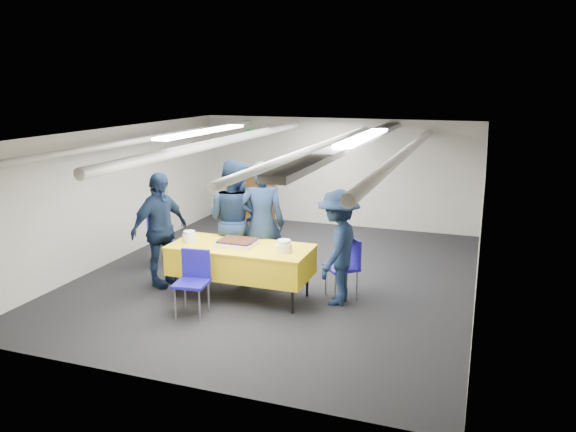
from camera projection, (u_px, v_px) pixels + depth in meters
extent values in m
plane|color=black|center=(280.00, 275.00, 9.07)|extent=(7.00, 7.00, 0.00)
cube|color=beige|center=(336.00, 172.00, 12.00)|extent=(6.00, 0.02, 2.30)
cube|color=beige|center=(119.00, 194.00, 9.77)|extent=(0.02, 7.00, 2.30)
cube|color=beige|center=(480.00, 221.00, 7.84)|extent=(0.02, 7.00, 2.30)
cube|color=silver|center=(279.00, 133.00, 8.54)|extent=(6.00, 7.00, 0.02)
cylinder|color=silver|center=(165.00, 136.00, 9.21)|extent=(0.10, 6.90, 0.10)
cylinder|color=silver|center=(226.00, 141.00, 8.86)|extent=(0.14, 6.90, 0.14)
cylinder|color=silver|center=(317.00, 147.00, 8.39)|extent=(0.10, 6.90, 0.10)
cylinder|color=silver|center=(405.00, 153.00, 7.98)|extent=(0.14, 6.90, 0.14)
cube|color=gray|center=(357.00, 142.00, 8.17)|extent=(0.28, 6.90, 0.08)
cube|color=white|center=(203.00, 132.00, 8.96)|extent=(0.25, 2.60, 0.04)
cube|color=white|center=(364.00, 137.00, 8.12)|extent=(0.25, 2.60, 0.04)
cube|color=#0C591E|center=(253.00, 132.00, 12.41)|extent=(0.30, 0.04, 0.12)
cylinder|color=black|center=(175.00, 285.00, 8.13)|extent=(0.04, 0.04, 0.36)
cylinder|color=black|center=(292.00, 301.00, 7.55)|extent=(0.04, 0.04, 0.36)
cylinder|color=black|center=(197.00, 271.00, 8.74)|extent=(0.04, 0.04, 0.36)
cylinder|color=black|center=(307.00, 284.00, 8.16)|extent=(0.04, 0.04, 0.36)
cube|color=yellow|center=(241.00, 261.00, 8.06)|extent=(2.01, 0.89, 0.39)
cube|color=yellow|center=(241.00, 247.00, 8.01)|extent=(2.03, 0.91, 0.03)
cube|color=white|center=(237.00, 243.00, 8.01)|extent=(0.51, 0.41, 0.06)
cube|color=black|center=(237.00, 241.00, 8.00)|extent=(0.49, 0.39, 0.03)
sphere|color=#100F8A|center=(217.00, 242.00, 7.91)|extent=(0.04, 0.04, 0.04)
sphere|color=#100F8A|center=(229.00, 236.00, 8.24)|extent=(0.04, 0.04, 0.04)
sphere|color=#100F8A|center=(225.00, 243.00, 7.87)|extent=(0.04, 0.04, 0.04)
sphere|color=#100F8A|center=(236.00, 237.00, 8.21)|extent=(0.04, 0.04, 0.04)
sphere|color=#100F8A|center=(232.00, 244.00, 7.83)|extent=(0.04, 0.04, 0.04)
sphere|color=#100F8A|center=(243.00, 237.00, 8.17)|extent=(0.04, 0.04, 0.04)
sphere|color=#100F8A|center=(239.00, 245.00, 7.80)|extent=(0.04, 0.04, 0.04)
sphere|color=#100F8A|center=(250.00, 238.00, 8.14)|extent=(0.04, 0.04, 0.04)
sphere|color=#100F8A|center=(247.00, 246.00, 7.76)|extent=(0.04, 0.04, 0.04)
sphere|color=#100F8A|center=(257.00, 239.00, 8.10)|extent=(0.04, 0.04, 0.04)
sphere|color=#100F8A|center=(219.00, 241.00, 8.00)|extent=(0.04, 0.04, 0.04)
sphere|color=#100F8A|center=(251.00, 244.00, 7.84)|extent=(0.04, 0.04, 0.04)
sphere|color=#100F8A|center=(222.00, 239.00, 8.08)|extent=(0.04, 0.04, 0.04)
sphere|color=#100F8A|center=(253.00, 242.00, 7.92)|extent=(0.04, 0.04, 0.04)
sphere|color=#100F8A|center=(225.00, 237.00, 8.17)|extent=(0.04, 0.04, 0.04)
sphere|color=#100F8A|center=(256.00, 240.00, 8.01)|extent=(0.04, 0.04, 0.04)
cylinder|color=white|center=(189.00, 238.00, 8.20)|extent=(0.20, 0.20, 0.11)
cylinder|color=white|center=(189.00, 233.00, 8.19)|extent=(0.17, 0.17, 0.05)
cylinder|color=white|center=(284.00, 248.00, 7.73)|extent=(0.23, 0.23, 0.11)
cylinder|color=white|center=(284.00, 242.00, 7.71)|extent=(0.19, 0.19, 0.05)
cube|color=brown|center=(259.00, 199.00, 12.26)|extent=(0.55, 0.45, 1.10)
cube|color=brown|center=(259.00, 172.00, 12.09)|extent=(0.62, 0.53, 0.21)
cylinder|color=gold|center=(255.00, 194.00, 12.01)|extent=(0.28, 0.02, 0.28)
cylinder|color=gray|center=(175.00, 304.00, 7.36)|extent=(0.02, 0.02, 0.43)
cylinder|color=gray|center=(200.00, 306.00, 7.29)|extent=(0.02, 0.02, 0.43)
cylinder|color=gray|center=(185.00, 294.00, 7.68)|extent=(0.02, 0.02, 0.43)
cylinder|color=gray|center=(209.00, 296.00, 7.61)|extent=(0.02, 0.02, 0.43)
cube|color=#1B1398|center=(191.00, 283.00, 7.43)|extent=(0.47, 0.47, 0.04)
cube|color=#1B1398|center=(196.00, 263.00, 7.56)|extent=(0.40, 0.09, 0.40)
cylinder|color=gray|center=(326.00, 280.00, 8.22)|extent=(0.02, 0.02, 0.43)
cylinder|color=gray|center=(335.00, 288.00, 7.91)|extent=(0.02, 0.02, 0.43)
cylinder|color=gray|center=(347.00, 278.00, 8.33)|extent=(0.02, 0.02, 0.43)
cylinder|color=gray|center=(357.00, 285.00, 8.02)|extent=(0.02, 0.02, 0.43)
cube|color=#1B1398|center=(342.00, 268.00, 8.06)|extent=(0.59, 0.59, 0.04)
cube|color=#1B1398|center=(354.00, 252.00, 8.07)|extent=(0.28, 0.34, 0.40)
cylinder|color=gray|center=(153.00, 257.00, 9.30)|extent=(0.02, 0.02, 0.43)
cylinder|color=gray|center=(174.00, 255.00, 9.42)|extent=(0.02, 0.02, 0.43)
cylinder|color=gray|center=(150.00, 251.00, 9.61)|extent=(0.02, 0.02, 0.43)
cylinder|color=gray|center=(170.00, 249.00, 9.73)|extent=(0.02, 0.02, 0.43)
cube|color=#1B1398|center=(161.00, 240.00, 9.46)|extent=(0.59, 0.59, 0.04)
cube|color=#1B1398|center=(159.00, 225.00, 9.58)|extent=(0.33, 0.29, 0.40)
imported|color=black|center=(262.00, 224.00, 8.48)|extent=(0.81, 0.65, 1.91)
imported|color=black|center=(234.00, 220.00, 8.71)|extent=(1.06, 0.90, 1.91)
imported|color=black|center=(160.00, 230.00, 8.46)|extent=(0.73, 1.11, 1.75)
imported|color=black|center=(338.00, 247.00, 7.78)|extent=(0.64, 1.07, 1.62)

